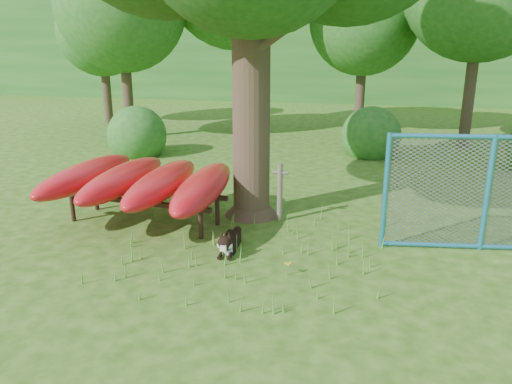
# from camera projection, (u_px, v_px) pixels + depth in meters

# --- Properties ---
(ground) EXTENTS (80.00, 80.00, 0.00)m
(ground) POSITION_uv_depth(u_px,v_px,m) (225.00, 278.00, 7.39)
(ground) COLOR #274F0F
(ground) RESTS_ON ground
(wooden_post) EXTENTS (0.31, 0.11, 1.15)m
(wooden_post) POSITION_uv_depth(u_px,v_px,m) (280.00, 191.00, 9.59)
(wooden_post) COLOR brown
(wooden_post) RESTS_ON ground
(kayak_rack) EXTENTS (3.41, 3.47, 1.10)m
(kayak_rack) POSITION_uv_depth(u_px,v_px,m) (142.00, 181.00, 9.41)
(kayak_rack) COLOR black
(kayak_rack) RESTS_ON ground
(husky_dog) EXTENTS (0.28, 1.02, 0.45)m
(husky_dog) POSITION_uv_depth(u_px,v_px,m) (229.00, 243.00, 8.29)
(husky_dog) COLOR black
(husky_dog) RESTS_ON ground
(fence_section) EXTENTS (3.34, 0.56, 3.27)m
(fence_section) POSITION_uv_depth(u_px,v_px,m) (487.00, 194.00, 8.14)
(fence_section) COLOR teal
(fence_section) RESTS_ON ground
(wildflower_clump) EXTENTS (0.10, 0.09, 0.22)m
(wildflower_clump) POSITION_uv_depth(u_px,v_px,m) (287.00, 265.00, 7.44)
(wildflower_clump) COLOR #55912F
(wildflower_clump) RESTS_ON ground
(bg_tree_a) EXTENTS (4.40, 4.40, 6.70)m
(bg_tree_a) POSITION_uv_depth(u_px,v_px,m) (121.00, 7.00, 16.81)
(bg_tree_a) COLOR #392B1F
(bg_tree_a) RESTS_ON ground
(bg_tree_c) EXTENTS (4.00, 4.00, 6.12)m
(bg_tree_c) POSITION_uv_depth(u_px,v_px,m) (364.00, 20.00, 18.00)
(bg_tree_c) COLOR #392B1F
(bg_tree_c) RESTS_ON ground
(bg_tree_f) EXTENTS (3.60, 3.60, 5.55)m
(bg_tree_f) POSITION_uv_depth(u_px,v_px,m) (102.00, 32.00, 20.37)
(bg_tree_f) COLOR #392B1F
(bg_tree_f) RESTS_ON ground
(shrub_left) EXTENTS (1.80, 1.80, 1.80)m
(shrub_left) POSITION_uv_depth(u_px,v_px,m) (138.00, 155.00, 15.46)
(shrub_left) COLOR #215E1E
(shrub_left) RESTS_ON ground
(shrub_mid) EXTENTS (1.80, 1.80, 1.80)m
(shrub_mid) POSITION_uv_depth(u_px,v_px,m) (370.00, 155.00, 15.35)
(shrub_mid) COLOR #215E1E
(shrub_mid) RESTS_ON ground
(wooded_hillside) EXTENTS (80.00, 12.00, 6.00)m
(wooded_hillside) POSITION_uv_depth(u_px,v_px,m) (345.00, 47.00, 32.63)
(wooded_hillside) COLOR #215E1E
(wooded_hillside) RESTS_ON ground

